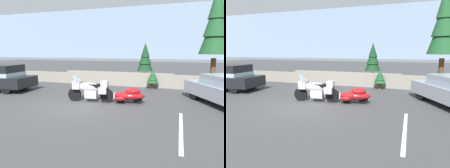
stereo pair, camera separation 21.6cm
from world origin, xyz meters
The scene contains 9 objects.
ground_plane centered at (0.00, 0.00, 0.00)m, with size 80.00×80.00×0.00m, color #424244.
stone_guard_wall centered at (0.66, 6.05, 0.45)m, with size 24.00×0.60×0.96m.
distant_ridgeline centered at (0.00, 96.07, 8.00)m, with size 240.00×80.00×16.00m, color #7F93AD.
touring_motorcycle centered at (0.16, 0.96, 0.62)m, with size 2.31×0.92×1.33m.
car_shaped_trailer centered at (2.08, 1.22, 0.41)m, with size 2.23×0.91×0.76m.
pine_tree_tall centered at (6.46, 7.15, 4.35)m, with size 1.99×1.99×6.95m.
pine_tree_secondary centered at (1.82, 7.32, 1.94)m, with size 1.20×1.20×3.10m.
pine_sapling_near centered at (2.65, 5.46, 0.79)m, with size 0.82×0.82×1.26m.
parking_stripe_marker centered at (4.45, -1.50, 0.00)m, with size 0.12×3.60×0.01m, color silver.
Camera 1 is at (4.30, -8.15, 2.50)m, focal length 32.85 mm.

